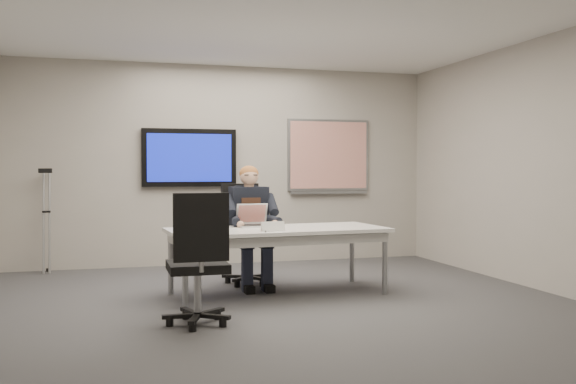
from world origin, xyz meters
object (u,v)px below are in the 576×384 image
object	(u,v)px
conference_table	(278,236)
seated_person	(252,238)
office_chair_near	(198,284)
laptop	(254,221)
office_chair_far	(246,252)

from	to	relation	value
conference_table	seated_person	world-z (taller)	seated_person
office_chair_near	laptop	distance (m)	1.69
office_chair_far	office_chair_near	xyz separation A→B (m)	(-0.83, -1.91, -0.01)
office_chair_far	seated_person	distance (m)	0.33
conference_table	office_chair_far	bearing A→B (deg)	99.48
office_chair_far	office_chair_near	size ratio (longest dim) A/B	1.02
conference_table	office_chair_far	distance (m)	0.81
conference_table	office_chair_near	world-z (taller)	office_chair_near
office_chair_far	office_chair_near	bearing A→B (deg)	-124.51
office_chair_near	laptop	world-z (taller)	office_chair_near
conference_table	office_chair_near	bearing A→B (deg)	-135.21
seated_person	office_chair_far	bearing A→B (deg)	88.81
conference_table	office_chair_near	distance (m)	1.57
seated_person	laptop	size ratio (longest dim) A/B	3.82
seated_person	conference_table	bearing A→B (deg)	-73.53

